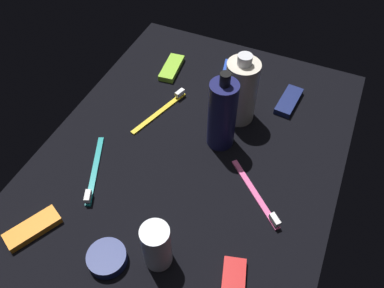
{
  "coord_description": "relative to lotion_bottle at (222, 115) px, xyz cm",
  "views": [
    {
      "loc": [
        49.82,
        21.81,
        67.92
      ],
      "look_at": [
        0.0,
        0.0,
        3.0
      ],
      "focal_mm": 36.46,
      "sensor_mm": 36.0,
      "label": 1
    }
  ],
  "objects": [
    {
      "name": "ground_plane",
      "position": [
        5.66,
        -4.5,
        -9.31
      ],
      "size": [
        84.0,
        64.0,
        1.2
      ],
      "primitive_type": "cube",
      "color": "black"
    },
    {
      "name": "lotion_bottle",
      "position": [
        0.0,
        0.0,
        0.0
      ],
      "size": [
        6.1,
        6.1,
        19.8
      ],
      "color": "navy",
      "rests_on": "ground_plane"
    },
    {
      "name": "bodywash_bottle",
      "position": [
        -9.21,
        1.06,
        -0.61
      ],
      "size": [
        7.42,
        7.42,
        17.94
      ],
      "color": "silver",
      "rests_on": "ground_plane"
    },
    {
      "name": "deodorant_stick",
      "position": [
        30.81,
        -0.16,
        -3.5
      ],
      "size": [
        5.12,
        5.12,
        10.42
      ],
      "primitive_type": "cylinder",
      "color": "silver",
      "rests_on": "ground_plane"
    },
    {
      "name": "toothbrush_teal",
      "position": [
        19.52,
        -21.21,
        -8.1
      ],
      "size": [
        16.97,
        8.31,
        2.1
      ],
      "color": "teal",
      "rests_on": "ground_plane"
    },
    {
      "name": "toothbrush_yellow",
      "position": [
        -3.47,
        -16.41,
        -8.1
      ],
      "size": [
        17.53,
        6.54,
        2.1
      ],
      "color": "yellow",
      "rests_on": "ground_plane"
    },
    {
      "name": "toothbrush_pink",
      "position": [
        11.16,
        12.42,
        -8.1
      ],
      "size": [
        13.06,
        14.07,
        2.1
      ],
      "color": "#E55999",
      "rests_on": "ground_plane"
    },
    {
      "name": "snack_bar_navy",
      "position": [
        -18.45,
        11.17,
        -7.96
      ],
      "size": [
        10.73,
        4.97,
        1.5
      ],
      "primitive_type": "cube",
      "rotation": [
        0.0,
        0.0,
        -0.09
      ],
      "color": "navy",
      "rests_on": "ground_plane"
    },
    {
      "name": "snack_bar_lime",
      "position": [
        -18.38,
        -21.01,
        -7.96
      ],
      "size": [
        10.78,
        5.14,
        1.5
      ],
      "primitive_type": "cube",
      "rotation": [
        0.0,
        0.0,
        0.11
      ],
      "color": "#8CD133",
      "rests_on": "ground_plane"
    },
    {
      "name": "snack_bar_blue",
      "position": [
        -22.34,
        -5.74,
        -7.96
      ],
      "size": [
        11.01,
        6.09,
        1.5
      ],
      "primitive_type": "cube",
      "rotation": [
        0.0,
        0.0,
        0.21
      ],
      "color": "blue",
      "rests_on": "ground_plane"
    },
    {
      "name": "snack_bar_orange",
      "position": [
        35.32,
        -24.67,
        -7.96
      ],
      "size": [
        11.09,
        8.26,
        1.5
      ],
      "primitive_type": "cube",
      "rotation": [
        0.0,
        0.0,
        -0.47
      ],
      "color": "orange",
      "rests_on": "ground_plane"
    },
    {
      "name": "snack_bar_red",
      "position": [
        30.63,
        14.12,
        -7.96
      ],
      "size": [
        11.09,
        6.59,
        1.5
      ],
      "primitive_type": "cube",
      "rotation": [
        0.0,
        0.0,
        0.27
      ],
      "color": "red",
      "rests_on": "ground_plane"
    },
    {
      "name": "cream_tin_left",
      "position": [
        34.86,
        -8.41,
        -7.61
      ],
      "size": [
        7.17,
        7.17,
        2.2
      ],
      "primitive_type": "cylinder",
      "color": "navy",
      "rests_on": "ground_plane"
    }
  ]
}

